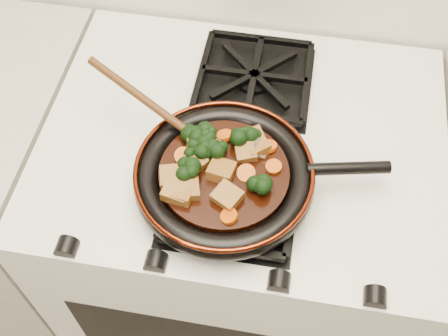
# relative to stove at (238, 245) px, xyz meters

# --- Properties ---
(stove) EXTENTS (0.76, 0.60, 0.90)m
(stove) POSITION_rel_stove_xyz_m (0.00, 0.00, 0.00)
(stove) COLOR white
(stove) RESTS_ON ground
(burner_grate_front) EXTENTS (0.23, 0.23, 0.03)m
(burner_grate_front) POSITION_rel_stove_xyz_m (0.00, -0.14, 0.46)
(burner_grate_front) COLOR black
(burner_grate_front) RESTS_ON stove
(burner_grate_back) EXTENTS (0.23, 0.23, 0.03)m
(burner_grate_back) POSITION_rel_stove_xyz_m (0.00, 0.14, 0.46)
(burner_grate_back) COLOR black
(burner_grate_back) RESTS_ON stove
(skillet) EXTENTS (0.43, 0.31, 0.05)m
(skillet) POSITION_rel_stove_xyz_m (-0.01, -0.12, 0.49)
(skillet) COLOR black
(skillet) RESTS_ON burner_grate_front
(braising_sauce) EXTENTS (0.22, 0.22, 0.02)m
(braising_sauce) POSITION_rel_stove_xyz_m (-0.02, -0.12, 0.50)
(braising_sauce) COLOR black
(braising_sauce) RESTS_ON skillet
(tofu_cube_0) EXTENTS (0.05, 0.05, 0.02)m
(tofu_cube_0) POSITION_rel_stove_xyz_m (-0.07, -0.12, 0.52)
(tofu_cube_0) COLOR brown
(tofu_cube_0) RESTS_ON braising_sauce
(tofu_cube_1) EXTENTS (0.04, 0.04, 0.02)m
(tofu_cube_1) POSITION_rel_stove_xyz_m (-0.04, -0.09, 0.52)
(tofu_cube_1) COLOR brown
(tofu_cube_1) RESTS_ON braising_sauce
(tofu_cube_2) EXTENTS (0.05, 0.05, 0.03)m
(tofu_cube_2) POSITION_rel_stove_xyz_m (0.02, -0.08, 0.52)
(tofu_cube_2) COLOR brown
(tofu_cube_2) RESTS_ON braising_sauce
(tofu_cube_3) EXTENTS (0.06, 0.05, 0.03)m
(tofu_cube_3) POSITION_rel_stove_xyz_m (0.03, -0.07, 0.52)
(tofu_cube_3) COLOR brown
(tofu_cube_3) RESTS_ON braising_sauce
(tofu_cube_4) EXTENTS (0.05, 0.05, 0.02)m
(tofu_cube_4) POSITION_rel_stove_xyz_m (-0.10, -0.15, 0.52)
(tofu_cube_4) COLOR brown
(tofu_cube_4) RESTS_ON braising_sauce
(tofu_cube_5) EXTENTS (0.06, 0.06, 0.03)m
(tofu_cube_5) POSITION_rel_stove_xyz_m (-0.00, -0.18, 0.52)
(tofu_cube_5) COLOR brown
(tofu_cube_5) RESTS_ON braising_sauce
(tofu_cube_6) EXTENTS (0.05, 0.05, 0.03)m
(tofu_cube_6) POSITION_rel_stove_xyz_m (-0.08, -0.18, 0.52)
(tofu_cube_6) COLOR brown
(tofu_cube_6) RESTS_ON braising_sauce
(tofu_cube_7) EXTENTS (0.04, 0.04, 0.02)m
(tofu_cube_7) POSITION_rel_stove_xyz_m (-0.08, -0.18, 0.52)
(tofu_cube_7) COLOR brown
(tofu_cube_7) RESTS_ON braising_sauce
(tofu_cube_8) EXTENTS (0.05, 0.05, 0.02)m
(tofu_cube_8) POSITION_rel_stove_xyz_m (-0.07, -0.17, 0.52)
(tofu_cube_8) COLOR brown
(tofu_cube_8) RESTS_ON braising_sauce
(tofu_cube_9) EXTENTS (0.05, 0.05, 0.03)m
(tofu_cube_9) POSITION_rel_stove_xyz_m (0.03, -0.05, 0.52)
(tofu_cube_9) COLOR brown
(tofu_cube_9) RESTS_ON braising_sauce
(tofu_cube_10) EXTENTS (0.05, 0.05, 0.03)m
(tofu_cube_10) POSITION_rel_stove_xyz_m (-0.02, -0.13, 0.52)
(tofu_cube_10) COLOR brown
(tofu_cube_10) RESTS_ON braising_sauce
(tofu_cube_11) EXTENTS (0.05, 0.05, 0.03)m
(tofu_cube_11) POSITION_rel_stove_xyz_m (-0.07, -0.07, 0.52)
(tofu_cube_11) COLOR brown
(tofu_cube_11) RESTS_ON braising_sauce
(broccoli_floret_0) EXTENTS (0.08, 0.08, 0.07)m
(broccoli_floret_0) POSITION_rel_stove_xyz_m (-0.06, -0.10, 0.52)
(broccoli_floret_0) COLOR black
(broccoli_floret_0) RESTS_ON braising_sauce
(broccoli_floret_1) EXTENTS (0.07, 0.07, 0.06)m
(broccoli_floret_1) POSITION_rel_stove_xyz_m (0.01, -0.05, 0.52)
(broccoli_floret_1) COLOR black
(broccoli_floret_1) RESTS_ON braising_sauce
(broccoli_floret_2) EXTENTS (0.09, 0.09, 0.06)m
(broccoli_floret_2) POSITION_rel_stove_xyz_m (-0.08, -0.07, 0.52)
(broccoli_floret_2) COLOR black
(broccoli_floret_2) RESTS_ON braising_sauce
(broccoli_floret_3) EXTENTS (0.09, 0.09, 0.07)m
(broccoli_floret_3) POSITION_rel_stove_xyz_m (0.05, -0.15, 0.52)
(broccoli_floret_3) COLOR black
(broccoli_floret_3) RESTS_ON braising_sauce
(broccoli_floret_4) EXTENTS (0.08, 0.09, 0.07)m
(broccoli_floret_4) POSITION_rel_stove_xyz_m (0.01, -0.05, 0.52)
(broccoli_floret_4) COLOR black
(broccoli_floret_4) RESTS_ON braising_sauce
(broccoli_floret_5) EXTENTS (0.09, 0.08, 0.07)m
(broccoli_floret_5) POSITION_rel_stove_xyz_m (-0.04, -0.10, 0.52)
(broccoli_floret_5) COLOR black
(broccoli_floret_5) RESTS_ON braising_sauce
(broccoli_floret_6) EXTENTS (0.07, 0.06, 0.07)m
(broccoli_floret_6) POSITION_rel_stove_xyz_m (-0.07, -0.14, 0.52)
(broccoli_floret_6) COLOR black
(broccoli_floret_6) RESTS_ON braising_sauce
(broccoli_floret_7) EXTENTS (0.09, 0.09, 0.07)m
(broccoli_floret_7) POSITION_rel_stove_xyz_m (-0.06, -0.06, 0.52)
(broccoli_floret_7) COLOR black
(broccoli_floret_7) RESTS_ON braising_sauce
(broccoli_floret_8) EXTENTS (0.09, 0.09, 0.07)m
(broccoli_floret_8) POSITION_rel_stove_xyz_m (-0.04, -0.08, 0.52)
(broccoli_floret_8) COLOR black
(broccoli_floret_8) RESTS_ON braising_sauce
(carrot_coin_0) EXTENTS (0.03, 0.03, 0.02)m
(carrot_coin_0) POSITION_rel_stove_xyz_m (0.01, -0.21, 0.51)
(carrot_coin_0) COLOR #CA4A05
(carrot_coin_0) RESTS_ON braising_sauce
(carrot_coin_1) EXTENTS (0.03, 0.03, 0.02)m
(carrot_coin_1) POSITION_rel_stove_xyz_m (0.02, -0.12, 0.51)
(carrot_coin_1) COLOR #CA4A05
(carrot_coin_1) RESTS_ON braising_sauce
(carrot_coin_2) EXTENTS (0.03, 0.03, 0.01)m
(carrot_coin_2) POSITION_rel_stove_xyz_m (0.07, -0.10, 0.51)
(carrot_coin_2) COLOR #CA4A05
(carrot_coin_2) RESTS_ON braising_sauce
(carrot_coin_3) EXTENTS (0.03, 0.03, 0.02)m
(carrot_coin_3) POSITION_rel_stove_xyz_m (-0.03, -0.05, 0.51)
(carrot_coin_3) COLOR #CA4A05
(carrot_coin_3) RESTS_ON braising_sauce
(carrot_coin_4) EXTENTS (0.04, 0.03, 0.03)m
(carrot_coin_4) POSITION_rel_stove_xyz_m (-0.09, -0.11, 0.51)
(carrot_coin_4) COLOR #CA4A05
(carrot_coin_4) RESTS_ON braising_sauce
(carrot_coin_5) EXTENTS (0.03, 0.03, 0.01)m
(carrot_coin_5) POSITION_rel_stove_xyz_m (0.05, -0.06, 0.51)
(carrot_coin_5) COLOR #CA4A05
(carrot_coin_5) RESTS_ON braising_sauce
(mushroom_slice_0) EXTENTS (0.04, 0.05, 0.03)m
(mushroom_slice_0) POSITION_rel_stove_xyz_m (0.04, -0.07, 0.52)
(mushroom_slice_0) COLOR brown
(mushroom_slice_0) RESTS_ON braising_sauce
(mushroom_slice_1) EXTENTS (0.04, 0.04, 0.02)m
(mushroom_slice_1) POSITION_rel_stove_xyz_m (0.04, -0.07, 0.52)
(mushroom_slice_1) COLOR brown
(mushroom_slice_1) RESTS_ON braising_sauce
(mushroom_slice_2) EXTENTS (0.04, 0.03, 0.03)m
(mushroom_slice_2) POSITION_rel_stove_xyz_m (-0.07, -0.07, 0.52)
(mushroom_slice_2) COLOR brown
(mushroom_slice_2) RESTS_ON braising_sauce
(wooden_spoon) EXTENTS (0.15, 0.09, 0.25)m
(wooden_spoon) POSITION_rel_stove_xyz_m (-0.12, -0.04, 0.53)
(wooden_spoon) COLOR #49280F
(wooden_spoon) RESTS_ON braising_sauce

